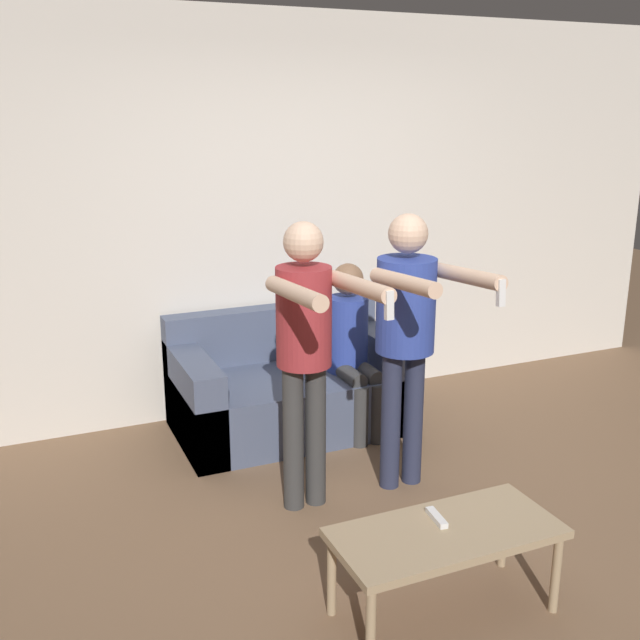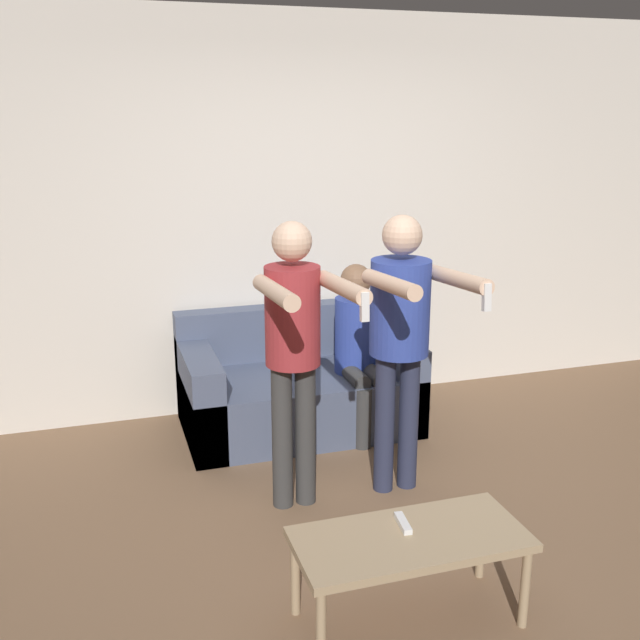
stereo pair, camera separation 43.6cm
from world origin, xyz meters
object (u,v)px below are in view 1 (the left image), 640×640
object	(u,v)px
person_seated	(352,344)
remote_on_table	(437,518)
person_standing_right	(408,322)
coffee_table	(446,539)
person_standing_left	(306,338)
couch	(289,389)

from	to	relation	value
person_seated	remote_on_table	world-z (taller)	person_seated
person_standing_right	coffee_table	size ratio (longest dim) A/B	1.62
person_standing_left	remote_on_table	distance (m)	1.12
person_seated	couch	bearing A→B (deg)	151.40
couch	coffee_table	world-z (taller)	couch
couch	person_standing_right	bearing A→B (deg)	-73.78
person_seated	coffee_table	distance (m)	1.94
person_standing_left	person_standing_right	bearing A→B (deg)	0.55
couch	person_seated	bearing A→B (deg)	-28.60
coffee_table	remote_on_table	bearing A→B (deg)	89.91
person_standing_right	person_seated	distance (m)	0.90
couch	coffee_table	bearing A→B (deg)	-92.76
couch	person_standing_left	bearing A→B (deg)	-106.11
person_seated	person_standing_right	bearing A→B (deg)	-94.72
person_standing_left	person_standing_right	size ratio (longest dim) A/B	1.00
couch	person_standing_left	distance (m)	1.27
person_seated	coffee_table	xyz separation A→B (m)	(-0.46, -1.87, -0.24)
person_seated	remote_on_table	xyz separation A→B (m)	(-0.46, -1.79, -0.18)
person_standing_left	coffee_table	size ratio (longest dim) A/B	1.61
couch	person_standing_left	world-z (taller)	person_standing_left
person_seated	remote_on_table	distance (m)	1.86
person_standing_right	remote_on_table	size ratio (longest dim) A/B	10.13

